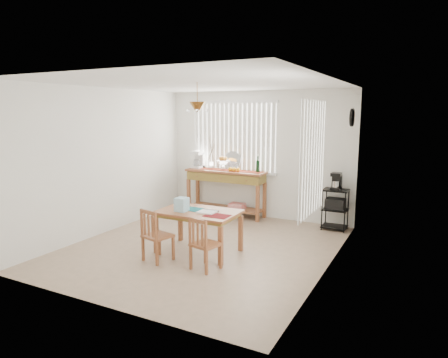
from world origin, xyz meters
The scene contains 10 objects.
ground centered at (0.00, 0.00, -0.01)m, with size 4.00×4.50×0.01m, color tan.
room_shell centered at (0.00, 0.02, 1.69)m, with size 4.20×4.70×2.70m.
sideboard centered at (-0.59, 1.99, 0.73)m, with size 1.72×0.48×0.97m.
sideboard_items centered at (-0.87, 2.00, 1.12)m, with size 1.63×0.41×0.74m.
wire_cart centered at (1.68, 2.00, 0.46)m, with size 0.45×0.36×0.76m.
cart_items centered at (1.68, 2.01, 0.91)m, with size 0.18×0.22×0.31m.
dining_table centered at (0.05, -0.22, 0.58)m, with size 1.24×0.80×0.66m.
table_items centered at (-0.07, -0.33, 0.74)m, with size 0.95×0.44×0.21m.
chair_left centered at (-0.30, -0.84, 0.39)m, with size 0.44×0.44×0.79m.
chair_right centered at (0.49, -0.80, 0.37)m, with size 0.42×0.42×0.75m.
Camera 1 is at (3.16, -5.36, 2.17)m, focal length 32.00 mm.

